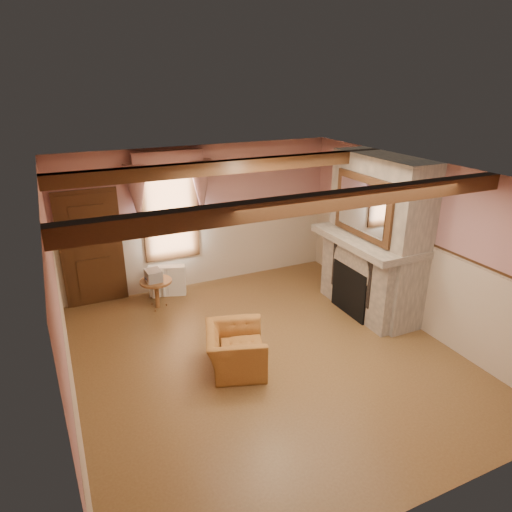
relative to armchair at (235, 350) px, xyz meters
name	(u,v)px	position (x,y,z in m)	size (l,w,h in m)	color
floor	(266,356)	(0.54, 0.09, -0.31)	(5.50, 6.00, 0.01)	brown
ceiling	(268,174)	(0.54, 0.09, 2.49)	(5.50, 6.00, 0.01)	silver
wall_back	(200,217)	(0.54, 3.09, 1.09)	(5.50, 0.02, 2.80)	#B37C7E
wall_front	(419,398)	(0.54, -2.91, 1.09)	(5.50, 0.02, 2.80)	#B37C7E
wall_left	(59,311)	(-2.21, 0.09, 1.09)	(0.02, 6.00, 2.80)	#B37C7E
wall_right	(416,244)	(3.29, 0.09, 1.09)	(0.02, 6.00, 2.80)	#B37C7E
wainscot	(267,312)	(0.54, 0.09, 0.44)	(5.50, 6.00, 1.50)	#C4B29D
chair_rail	(267,266)	(0.54, 0.09, 1.19)	(5.50, 6.00, 0.08)	black
firebox	(352,290)	(2.54, 0.69, 0.14)	(0.20, 0.95, 0.90)	black
armchair	(235,350)	(0.00, 0.00, 0.00)	(0.95, 0.83, 0.62)	#9E662D
side_table	(157,294)	(-0.59, 2.35, -0.03)	(0.58, 0.58, 0.55)	brown
book_stack	(153,275)	(-0.62, 2.35, 0.34)	(0.26, 0.32, 0.20)	#B7AD8C
radiator	(167,281)	(-0.28, 2.79, -0.01)	(0.70, 0.18, 0.60)	white
bowl	(360,230)	(2.79, 0.93, 1.15)	(0.32, 0.32, 0.08)	brown
mantel_clock	(352,223)	(2.79, 1.19, 1.21)	(0.14, 0.24, 0.20)	black
oil_lamp	(351,221)	(2.79, 1.20, 1.25)	(0.11, 0.11, 0.28)	gold
candle_red	(391,242)	(2.79, 0.13, 1.19)	(0.06, 0.06, 0.16)	maroon
jar_yellow	(380,238)	(2.79, 0.40, 1.17)	(0.06, 0.06, 0.12)	gold
fireplace	(377,236)	(2.97, 0.69, 1.09)	(0.85, 2.00, 2.80)	gray
mantel	(368,240)	(2.79, 0.69, 1.05)	(1.05, 2.05, 0.12)	gray
overmantel_mirror	(362,207)	(2.60, 0.69, 1.66)	(0.06, 1.44, 1.04)	silver
door	(92,250)	(-1.56, 3.03, 0.74)	(1.10, 0.10, 2.10)	black
window	(170,209)	(-0.06, 3.06, 1.34)	(1.06, 0.08, 2.02)	white
window_drapes	(169,178)	(-0.06, 2.97, 1.94)	(1.30, 0.14, 1.40)	gray
ceiling_beam_front	(316,203)	(0.54, -1.11, 2.39)	(5.50, 0.18, 0.20)	black
ceiling_beam_back	(233,166)	(0.54, 1.29, 2.39)	(5.50, 0.18, 0.20)	black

